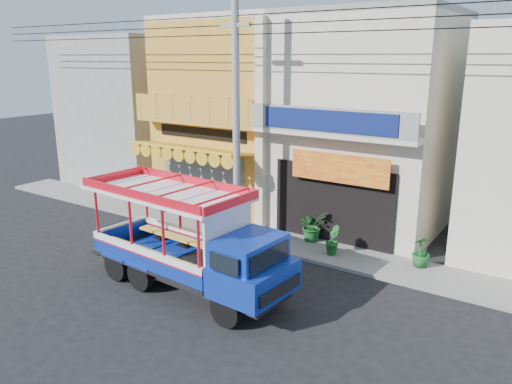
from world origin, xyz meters
TOP-DOWN VIEW (x-y plane):
  - ground at (0.00, 0.00)m, footprint 90.00×90.00m
  - sidewalk at (0.00, 4.00)m, footprint 30.00×2.00m
  - shophouse_left at (-4.00, 7.96)m, footprint 6.00×7.50m
  - shophouse_right at (2.00, 7.96)m, footprint 6.00×6.75m
  - party_pilaster at (-1.00, 4.85)m, footprint 0.35×0.30m
  - filler_building_left at (-11.00, 8.00)m, footprint 6.00×6.00m
  - utility_pole at (-0.85, 3.30)m, footprint 28.00×0.26m
  - songthaew_truck at (0.63, -0.74)m, footprint 6.75×2.60m
  - green_sign at (-5.67, 4.28)m, footprint 0.59×0.39m
  - potted_plant_a at (1.39, 4.64)m, footprint 1.27×1.31m
  - potted_plant_b at (2.57, 3.84)m, footprint 0.58×0.65m
  - potted_plant_c at (5.36, 4.48)m, footprint 0.79×0.79m

SIDE VIEW (x-z plane):
  - ground at x=0.00m, z-range 0.00..0.00m
  - sidewalk at x=0.00m, z-range 0.00..0.12m
  - green_sign at x=-5.67m, z-range 0.05..0.95m
  - potted_plant_b at x=2.57m, z-range 0.12..1.12m
  - potted_plant_c at x=5.36m, z-range 0.12..1.14m
  - potted_plant_a at x=1.39m, z-range 0.12..1.24m
  - songthaew_truck at x=0.63m, z-range -0.06..3.03m
  - filler_building_left at x=-11.00m, z-range 0.00..7.60m
  - party_pilaster at x=-1.00m, z-range 0.00..8.00m
  - shophouse_right at x=2.00m, z-range -0.01..8.23m
  - shophouse_left at x=-4.00m, z-range -0.01..8.23m
  - utility_pole at x=-0.85m, z-range 0.53..9.53m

